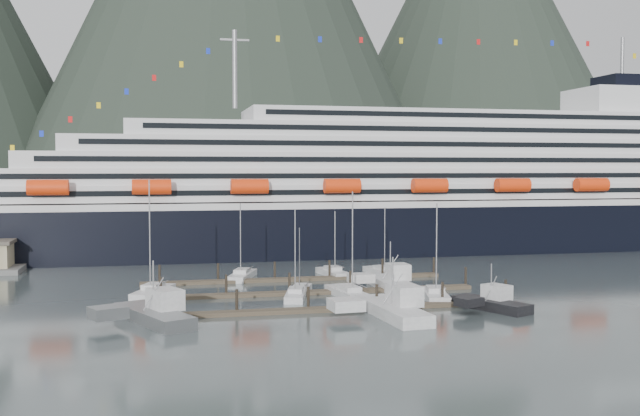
# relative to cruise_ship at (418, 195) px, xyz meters

# --- Properties ---
(ground) EXTENTS (1600.00, 1600.00, 0.00)m
(ground) POSITION_rel_cruise_ship_xyz_m (-30.03, -54.94, -12.04)
(ground) COLOR #4B5759
(ground) RESTS_ON ground
(mountains) EXTENTS (870.00, 440.00, 420.00)m
(mountains) POSITION_rel_cruise_ship_xyz_m (22.46, 533.60, 151.36)
(mountains) COLOR #202B21
(mountains) RESTS_ON ground
(cruise_ship) EXTENTS (210.00, 30.40, 50.30)m
(cruise_ship) POSITION_rel_cruise_ship_xyz_m (0.00, 0.00, 0.00)
(cruise_ship) COLOR black
(cruise_ship) RESTS_ON ground
(dock_near) EXTENTS (48.18, 2.28, 3.20)m
(dock_near) POSITION_rel_cruise_ship_xyz_m (-34.95, -64.89, -11.73)
(dock_near) COLOR #463C2D
(dock_near) RESTS_ON ground
(dock_mid) EXTENTS (48.18, 2.28, 3.20)m
(dock_mid) POSITION_rel_cruise_ship_xyz_m (-34.95, -51.89, -11.73)
(dock_mid) COLOR #463C2D
(dock_mid) RESTS_ON ground
(dock_far) EXTENTS (48.18, 2.28, 3.20)m
(dock_far) POSITION_rel_cruise_ship_xyz_m (-34.95, -38.89, -11.73)
(dock_far) COLOR #463C2D
(dock_far) RESTS_ON ground
(sailboat_a) EXTENTS (6.54, 10.62, 16.86)m
(sailboat_a) POSITION_rel_cruise_ship_xyz_m (-57.03, -48.69, -11.57)
(sailboat_a) COLOR #B4B4B4
(sailboat_a) RESTS_ON ground
(sailboat_b) EXTENTS (4.84, 9.88, 12.76)m
(sailboat_b) POSITION_rel_cruise_ship_xyz_m (-37.91, -54.89, -11.63)
(sailboat_b) COLOR #B4B4B4
(sailboat_b) RESTS_ON ground
(sailboat_c) EXTENTS (4.87, 8.34, 9.83)m
(sailboat_c) POSITION_rel_cruise_ship_xyz_m (-36.46, -50.95, -11.66)
(sailboat_c) COLOR #B4B4B4
(sailboat_c) RESTS_ON ground
(sailboat_d) EXTENTS (4.31, 12.31, 15.22)m
(sailboat_d) POSITION_rel_cruise_ship_xyz_m (-30.59, -55.97, -11.60)
(sailboat_d) COLOR #B4B4B4
(sailboat_d) RESTS_ON ground
(sailboat_e) EXTENTS (6.14, 10.80, 12.83)m
(sailboat_e) POSITION_rel_cruise_ship_xyz_m (-42.89, -34.95, -11.62)
(sailboat_e) COLOR #B4B4B4
(sailboat_e) RESTS_ON ground
(sailboat_f) EXTENTS (4.03, 9.52, 11.30)m
(sailboat_f) POSITION_rel_cruise_ship_xyz_m (-27.76, -34.95, -11.63)
(sailboat_f) COLOR #B4B4B4
(sailboat_f) RESTS_ON ground
(sailboat_g) EXTENTS (4.29, 9.81, 11.75)m
(sailboat_g) POSITION_rel_cruise_ship_xyz_m (-19.23, -34.95, -11.64)
(sailboat_g) COLOR #B4B4B4
(sailboat_g) RESTS_ON ground
(sailboat_h) EXTENTS (5.18, 10.35, 13.68)m
(sailboat_h) POSITION_rel_cruise_ship_xyz_m (-19.39, -59.69, -11.60)
(sailboat_h) COLOR #B4B4B4
(sailboat_h) RESTS_ON ground
(trawler_a) EXTENTS (12.12, 14.78, 7.96)m
(trawler_a) POSITION_rel_cruise_ship_xyz_m (-57.18, -67.05, -11.06)
(trawler_a) COLOR gray
(trawler_a) RESTS_ON ground
(trawler_c) EXTENTS (11.20, 15.83, 7.99)m
(trawler_c) POSITION_rel_cruise_ship_xyz_m (-29.10, -69.96, -11.06)
(trawler_c) COLOR #B4B4B4
(trawler_c) RESTS_ON ground
(trawler_d) EXTENTS (9.30, 11.17, 6.39)m
(trawler_d) POSITION_rel_cruise_ship_xyz_m (-15.41, -68.42, -11.20)
(trawler_d) COLOR black
(trawler_d) RESTS_ON ground
(trawler_e) EXTENTS (9.08, 11.92, 7.76)m
(trawler_e) POSITION_rel_cruise_ship_xyz_m (-22.72, -49.75, -11.08)
(trawler_e) COLOR #B4B4B4
(trawler_e) RESTS_ON ground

